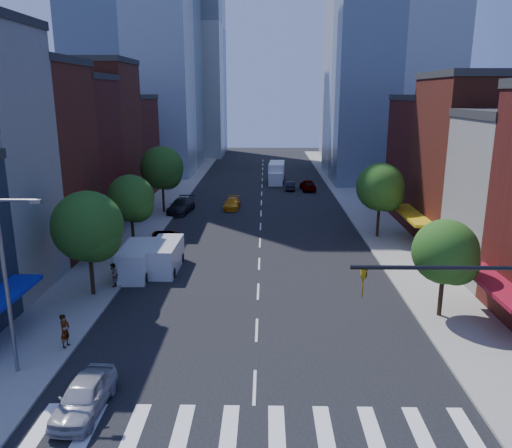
{
  "coord_description": "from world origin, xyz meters",
  "views": [
    {
      "loc": [
        0.46,
        -21.25,
        13.71
      ],
      "look_at": [
        -0.15,
        11.98,
        5.0
      ],
      "focal_mm": 35.0,
      "sensor_mm": 36.0,
      "label": 1
    }
  ],
  "objects_px": {
    "cargo_van_near": "(136,261)",
    "pedestrian_far": "(113,275)",
    "traffic_car_oncoming": "(290,186)",
    "cargo_van_far": "(165,257)",
    "parked_car_second": "(148,252)",
    "traffic_car_far": "(308,185)",
    "parked_car_front": "(84,396)",
    "pedestrian_near": "(65,331)",
    "taxi": "(232,203)",
    "box_truck": "(277,173)",
    "parked_car_third": "(162,241)",
    "parked_car_rear": "(181,206)"
  },
  "relations": [
    {
      "from": "parked_car_rear",
      "to": "cargo_van_far",
      "type": "bearing_deg",
      "value": -76.88
    },
    {
      "from": "traffic_car_far",
      "to": "taxi",
      "type": "bearing_deg",
      "value": 43.95
    },
    {
      "from": "parked_car_second",
      "to": "traffic_car_oncoming",
      "type": "bearing_deg",
      "value": 71.73
    },
    {
      "from": "parked_car_second",
      "to": "parked_car_third",
      "type": "xyz_separation_m",
      "value": [
        0.61,
        2.89,
        0.06
      ]
    },
    {
      "from": "taxi",
      "to": "pedestrian_far",
      "type": "distance_m",
      "value": 26.94
    },
    {
      "from": "parked_car_third",
      "to": "taxi",
      "type": "distance_m",
      "value": 17.39
    },
    {
      "from": "parked_car_rear",
      "to": "box_truck",
      "type": "distance_m",
      "value": 23.86
    },
    {
      "from": "parked_car_second",
      "to": "cargo_van_far",
      "type": "bearing_deg",
      "value": -48.85
    },
    {
      "from": "cargo_van_far",
      "to": "traffic_car_oncoming",
      "type": "bearing_deg",
      "value": 72.33
    },
    {
      "from": "parked_car_second",
      "to": "traffic_car_far",
      "type": "height_order",
      "value": "traffic_car_far"
    },
    {
      "from": "traffic_car_oncoming",
      "to": "traffic_car_far",
      "type": "relative_size",
      "value": 0.82
    },
    {
      "from": "parked_car_second",
      "to": "box_truck",
      "type": "height_order",
      "value": "box_truck"
    },
    {
      "from": "cargo_van_near",
      "to": "pedestrian_far",
      "type": "relative_size",
      "value": 3.17
    },
    {
      "from": "parked_car_second",
      "to": "pedestrian_far",
      "type": "height_order",
      "value": "pedestrian_far"
    },
    {
      "from": "taxi",
      "to": "box_truck",
      "type": "distance_m",
      "value": 19.53
    },
    {
      "from": "taxi",
      "to": "parked_car_third",
      "type": "bearing_deg",
      "value": -104.14
    },
    {
      "from": "parked_car_second",
      "to": "box_truck",
      "type": "xyz_separation_m",
      "value": [
        11.77,
        38.06,
        0.81
      ]
    },
    {
      "from": "parked_car_rear",
      "to": "pedestrian_near",
      "type": "height_order",
      "value": "pedestrian_near"
    },
    {
      "from": "traffic_car_far",
      "to": "pedestrian_far",
      "type": "distance_m",
      "value": 41.85
    },
    {
      "from": "parked_car_second",
      "to": "pedestrian_near",
      "type": "height_order",
      "value": "pedestrian_near"
    },
    {
      "from": "pedestrian_near",
      "to": "parked_car_second",
      "type": "bearing_deg",
      "value": 7.91
    },
    {
      "from": "pedestrian_far",
      "to": "traffic_car_oncoming",
      "type": "bearing_deg",
      "value": 161.45
    },
    {
      "from": "parked_car_third",
      "to": "traffic_car_oncoming",
      "type": "height_order",
      "value": "parked_car_third"
    },
    {
      "from": "box_truck",
      "to": "cargo_van_near",
      "type": "bearing_deg",
      "value": -102.19
    },
    {
      "from": "parked_car_third",
      "to": "taxi",
      "type": "height_order",
      "value": "parked_car_third"
    },
    {
      "from": "pedestrian_far",
      "to": "box_truck",
      "type": "bearing_deg",
      "value": 166.35
    },
    {
      "from": "parked_car_second",
      "to": "taxi",
      "type": "xyz_separation_m",
      "value": [
        5.91,
        19.45,
        -0.03
      ]
    },
    {
      "from": "pedestrian_near",
      "to": "cargo_van_near",
      "type": "bearing_deg",
      "value": 6.68
    },
    {
      "from": "parked_car_rear",
      "to": "cargo_van_near",
      "type": "bearing_deg",
      "value": -82.56
    },
    {
      "from": "parked_car_third",
      "to": "traffic_car_oncoming",
      "type": "relative_size",
      "value": 1.38
    },
    {
      "from": "parked_car_third",
      "to": "taxi",
      "type": "bearing_deg",
      "value": 71.01
    },
    {
      "from": "taxi",
      "to": "traffic_car_far",
      "type": "bearing_deg",
      "value": 53.27
    },
    {
      "from": "parked_car_second",
      "to": "traffic_car_oncoming",
      "type": "xyz_separation_m",
      "value": [
        13.66,
        31.89,
        -0.04
      ]
    },
    {
      "from": "pedestrian_far",
      "to": "taxi",
      "type": "bearing_deg",
      "value": 167.44
    },
    {
      "from": "parked_car_third",
      "to": "cargo_van_near",
      "type": "xyz_separation_m",
      "value": [
        -0.6,
        -6.73,
        0.4
      ]
    },
    {
      "from": "traffic_car_oncoming",
      "to": "pedestrian_near",
      "type": "height_order",
      "value": "pedestrian_near"
    },
    {
      "from": "cargo_van_far",
      "to": "parked_car_second",
      "type": "bearing_deg",
      "value": 127.17
    },
    {
      "from": "parked_car_second",
      "to": "parked_car_rear",
      "type": "xyz_separation_m",
      "value": [
        0.0,
        17.32,
        0.14
      ]
    },
    {
      "from": "cargo_van_near",
      "to": "pedestrian_far",
      "type": "height_order",
      "value": "cargo_van_near"
    },
    {
      "from": "box_truck",
      "to": "pedestrian_near",
      "type": "relative_size",
      "value": 4.15
    },
    {
      "from": "traffic_car_oncoming",
      "to": "box_truck",
      "type": "relative_size",
      "value": 0.49
    },
    {
      "from": "cargo_van_far",
      "to": "traffic_car_oncoming",
      "type": "xyz_separation_m",
      "value": [
        11.66,
        34.61,
        -0.5
      ]
    },
    {
      "from": "cargo_van_near",
      "to": "parked_car_third",
      "type": "bearing_deg",
      "value": 83.06
    },
    {
      "from": "parked_car_front",
      "to": "cargo_van_near",
      "type": "bearing_deg",
      "value": 99.59
    },
    {
      "from": "parked_car_third",
      "to": "pedestrian_far",
      "type": "bearing_deg",
      "value": -100.85
    },
    {
      "from": "cargo_van_near",
      "to": "pedestrian_near",
      "type": "xyz_separation_m",
      "value": [
        -1.0,
        -11.66,
        -0.04
      ]
    },
    {
      "from": "cargo_van_near",
      "to": "box_truck",
      "type": "height_order",
      "value": "box_truck"
    },
    {
      "from": "parked_car_second",
      "to": "pedestrian_near",
      "type": "xyz_separation_m",
      "value": [
        -1.0,
        -15.51,
        0.43
      ]
    },
    {
      "from": "parked_car_third",
      "to": "pedestrian_far",
      "type": "distance_m",
      "value": 9.61
    },
    {
      "from": "taxi",
      "to": "box_truck",
      "type": "height_order",
      "value": "box_truck"
    }
  ]
}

